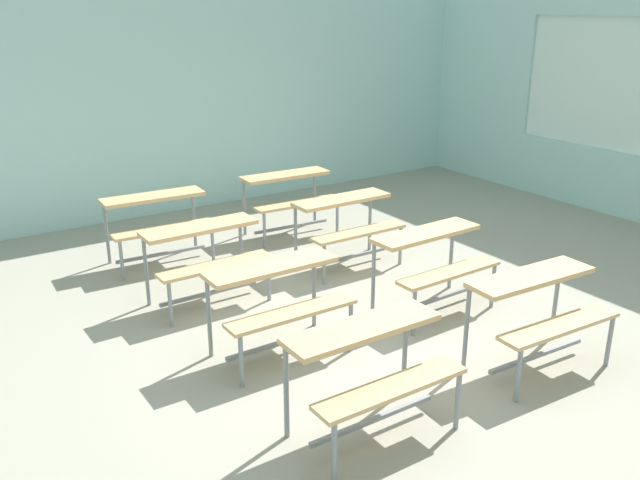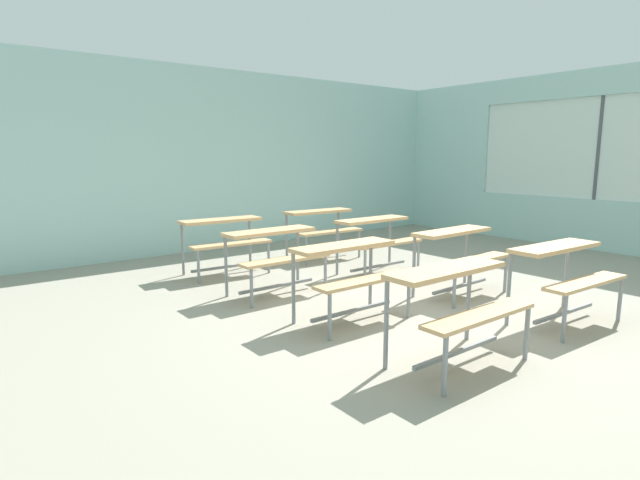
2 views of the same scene
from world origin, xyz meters
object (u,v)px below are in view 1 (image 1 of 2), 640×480
desk_bench_r0c0 (372,357)px  desk_bench_r2c1 (347,216)px  desk_bench_r0c1 (540,301)px  desk_bench_r1c1 (434,253)px  desk_bench_r3c0 (157,213)px  desk_bench_r3c1 (290,190)px  desk_bench_r1c0 (278,289)px  desk_bench_r2c0 (205,247)px

desk_bench_r0c0 → desk_bench_r2c1: (1.63, 2.54, 0.00)m
desk_bench_r0c1 → desk_bench_r2c1: (0.03, 2.56, 0.00)m
desk_bench_r0c0 → desk_bench_r0c1: 1.60m
desk_bench_r0c1 → desk_bench_r2c1: bearing=92.1°
desk_bench_r1c1 → desk_bench_r3c0: bearing=121.3°
desk_bench_r0c1 → desk_bench_r3c0: bearing=116.0°
desk_bench_r0c1 → desk_bench_r1c1: size_ratio=1.01×
desk_bench_r1c1 → desk_bench_r0c1: bearing=-93.4°
desk_bench_r3c0 → desk_bench_r3c1: bearing=3.9°
desk_bench_r1c0 → desk_bench_r2c0: (-0.07, 1.23, 0.00)m
desk_bench_r0c0 → desk_bench_r1c1: 2.03m
desk_bench_r2c1 → desk_bench_r0c1: bearing=-90.6°
desk_bench_r1c0 → desk_bench_r1c1: (1.60, -0.07, 0.00)m
desk_bench_r1c1 → desk_bench_r1c0: bearing=175.7°
desk_bench_r3c1 → desk_bench_r2c0: bearing=-140.0°
desk_bench_r3c1 → desk_bench_r1c1: bearing=-87.8°
desk_bench_r1c1 → desk_bench_r2c1: bearing=88.5°
desk_bench_r1c1 → desk_bench_r2c1: same height
desk_bench_r2c0 → desk_bench_r0c0: bearing=-90.0°
desk_bench_r0c0 → desk_bench_r0c1: (1.60, -0.03, 0.00)m
desk_bench_r2c0 → desk_bench_r3c1: (1.70, 1.29, 0.00)m
desk_bench_r3c1 → desk_bench_r3c0: bearing=-176.1°
desk_bench_r0c1 → desk_bench_r1c0: bearing=143.1°
desk_bench_r2c0 → desk_bench_r2c1: same height
desk_bench_r3c1 → desk_bench_r0c1: bearing=-88.1°
desk_bench_r3c0 → desk_bench_r3c1: size_ratio=1.00×
desk_bench_r2c1 → desk_bench_r1c1: bearing=-89.7°
desk_bench_r3c0 → desk_bench_r3c1: same height
desk_bench_r0c0 → desk_bench_r1c1: size_ratio=0.99×
desk_bench_r0c0 → desk_bench_r0c1: size_ratio=0.98×
desk_bench_r1c0 → desk_bench_r2c1: same height
desk_bench_r1c0 → desk_bench_r3c1: (1.63, 2.52, 0.00)m
desk_bench_r2c1 → desk_bench_r3c0: same height
desk_bench_r0c0 → desk_bench_r3c0: 3.76m
desk_bench_r0c0 → desk_bench_r2c0: 2.50m
desk_bench_r3c0 → desk_bench_r0c1: bearing=-63.9°
desk_bench_r0c0 → desk_bench_r1c0: same height
desk_bench_r3c0 → desk_bench_r3c1: 1.69m
desk_bench_r3c1 → desk_bench_r0c0: bearing=-110.9°
desk_bench_r3c1 → desk_bench_r2c1: bearing=-88.8°
desk_bench_r1c0 → desk_bench_r3c1: same height
desk_bench_r0c0 → desk_bench_r0c1: same height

